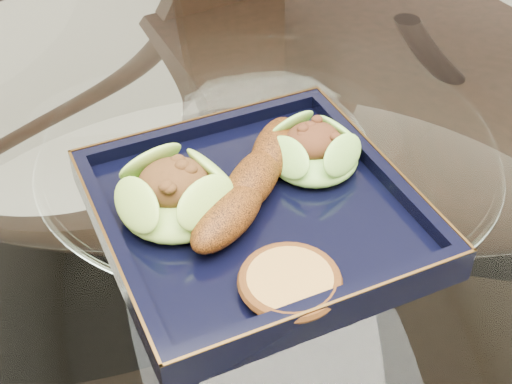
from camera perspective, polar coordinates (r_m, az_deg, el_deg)
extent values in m
cylinder|color=white|center=(0.70, 0.95, 0.38)|extent=(1.10, 1.10, 0.01)
torus|color=black|center=(0.70, 0.95, 0.38)|extent=(1.13, 1.13, 0.02)
cylinder|color=black|center=(1.23, 9.54, -2.69)|extent=(0.04, 0.04, 0.75)
cylinder|color=black|center=(1.15, -17.06, -7.91)|extent=(0.04, 0.04, 0.75)
cube|color=black|center=(1.19, 7.63, 2.93)|extent=(0.52, 0.52, 0.04)
cylinder|color=black|center=(1.19, 4.31, -14.50)|extent=(0.03, 0.03, 0.47)
cylinder|color=black|center=(1.36, 17.73, -7.50)|extent=(0.03, 0.03, 0.47)
cylinder|color=black|center=(1.40, -3.98, -3.50)|extent=(0.03, 0.03, 0.47)
cylinder|color=black|center=(1.55, 8.46, 1.27)|extent=(0.03, 0.03, 0.47)
cube|color=black|center=(0.64, 0.00, -2.03)|extent=(0.31, 0.31, 0.02)
ellipsoid|color=#79B033|center=(0.62, -6.44, -0.40)|extent=(0.10, 0.10, 0.04)
ellipsoid|color=#538E29|center=(0.68, 4.61, 3.16)|extent=(0.09, 0.09, 0.03)
ellipsoid|color=#69320B|center=(0.64, -0.28, 0.92)|extent=(0.15, 0.17, 0.04)
cylinder|color=#A78037|center=(0.56, 2.72, -7.28)|extent=(0.08, 0.08, 0.01)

